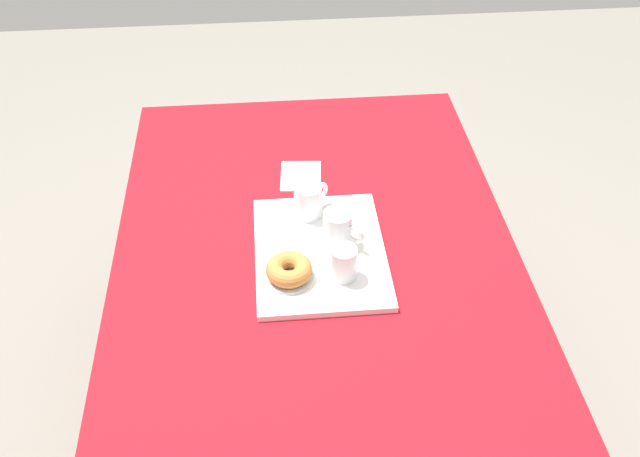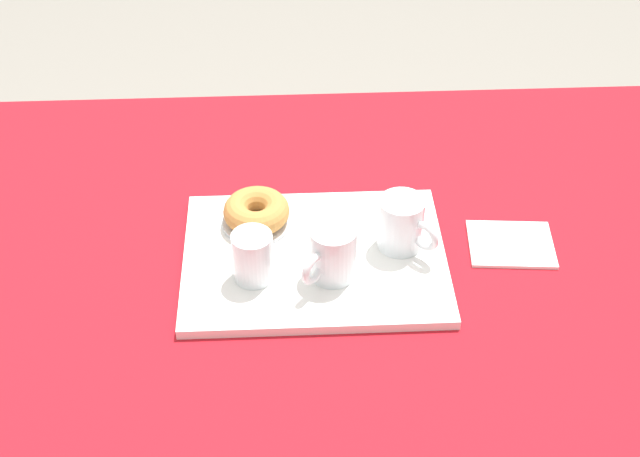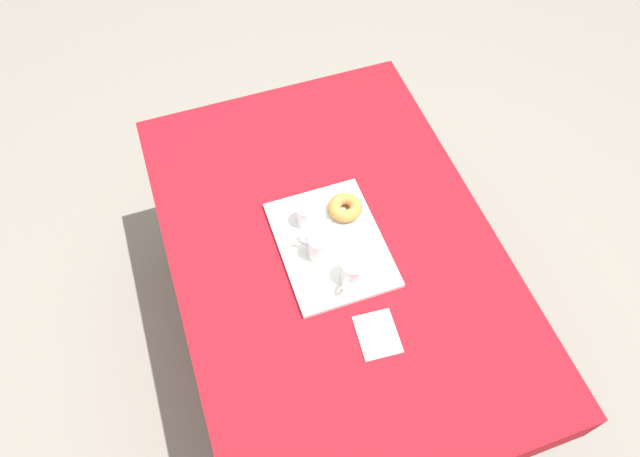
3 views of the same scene
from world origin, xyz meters
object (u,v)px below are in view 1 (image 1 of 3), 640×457
(tea_mug_left, at_px, (338,229))
(paper_napkin, at_px, (301,176))
(donut_plate_left, at_px, (289,277))
(sugar_donut_left, at_px, (289,269))
(dining_table, at_px, (317,276))
(serving_tray, at_px, (320,252))
(water_glass_near, at_px, (344,264))
(tea_mug_right, at_px, (309,201))

(tea_mug_left, relative_size, paper_napkin, 0.71)
(donut_plate_left, bearing_deg, sugar_donut_left, 0.00)
(dining_table, distance_m, tea_mug_left, 0.16)
(dining_table, xyz_separation_m, tea_mug_left, (-0.01, 0.06, 0.15))
(serving_tray, height_order, sugar_donut_left, sugar_donut_left)
(water_glass_near, distance_m, donut_plate_left, 0.13)
(tea_mug_right, bearing_deg, sugar_donut_left, -15.36)
(donut_plate_left, height_order, sugar_donut_left, sugar_donut_left)
(dining_table, height_order, tea_mug_left, tea_mug_left)
(tea_mug_right, bearing_deg, paper_napkin, -177.51)
(serving_tray, relative_size, water_glass_near, 5.03)
(donut_plate_left, bearing_deg, tea_mug_right, 164.64)
(sugar_donut_left, relative_size, paper_napkin, 0.79)
(tea_mug_left, bearing_deg, water_glass_near, -0.43)
(dining_table, height_order, tea_mug_right, tea_mug_right)
(tea_mug_left, bearing_deg, tea_mug_right, -150.65)
(serving_tray, distance_m, sugar_donut_left, 0.13)
(serving_tray, height_order, tea_mug_right, tea_mug_right)
(sugar_donut_left, height_order, paper_napkin, sugar_donut_left)
(tea_mug_left, distance_m, water_glass_near, 0.12)
(tea_mug_right, distance_m, water_glass_near, 0.25)
(serving_tray, distance_m, tea_mug_right, 0.15)
(dining_table, bearing_deg, serving_tray, 30.19)
(serving_tray, height_order, paper_napkin, serving_tray)
(water_glass_near, bearing_deg, dining_table, -153.56)
(tea_mug_right, height_order, sugar_donut_left, tea_mug_right)
(tea_mug_left, distance_m, donut_plate_left, 0.18)
(sugar_donut_left, bearing_deg, donut_plate_left, 0.00)
(tea_mug_left, bearing_deg, serving_tray, -62.33)
(tea_mug_right, xyz_separation_m, sugar_donut_left, (0.23, -0.06, -0.01))
(paper_napkin, bearing_deg, dining_table, 3.14)
(tea_mug_left, bearing_deg, paper_napkin, -166.39)
(tea_mug_left, relative_size, tea_mug_right, 1.03)
(serving_tray, xyz_separation_m, sugar_donut_left, (0.09, -0.08, 0.04))
(serving_tray, distance_m, tea_mug_left, 0.07)
(serving_tray, xyz_separation_m, donut_plate_left, (0.09, -0.08, 0.01))
(dining_table, xyz_separation_m, paper_napkin, (-0.32, -0.02, 0.09))
(dining_table, xyz_separation_m, sugar_donut_left, (0.11, -0.07, 0.13))
(water_glass_near, relative_size, donut_plate_left, 0.72)
(tea_mug_right, relative_size, paper_napkin, 0.69)
(donut_plate_left, bearing_deg, tea_mug_left, 132.46)
(tea_mug_left, xyz_separation_m, sugar_donut_left, (0.12, -0.13, -0.01))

